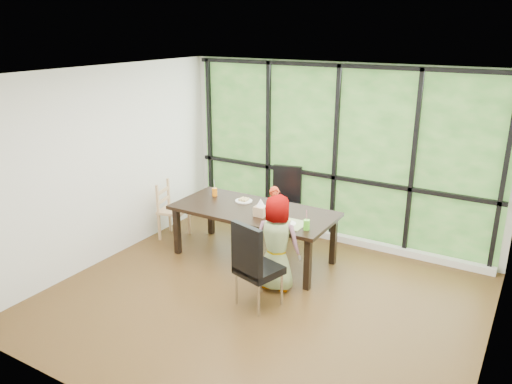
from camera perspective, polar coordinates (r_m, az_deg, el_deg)
ground at (r=6.27m, az=0.64°, el=-12.17°), size 5.00×5.00×0.00m
back_wall at (r=7.65m, az=9.17°, el=4.31°), size 5.00×0.00×5.00m
foliage_backdrop at (r=7.64m, az=9.11°, el=4.27°), size 4.80×0.02×2.65m
window_mullions at (r=7.60m, az=9.00°, el=4.21°), size 4.80×0.06×2.65m
window_sill at (r=7.98m, az=8.42°, el=-4.92°), size 4.80×0.12×0.10m
dining_table at (r=7.14m, az=-0.28°, el=-4.79°), size 2.29×1.05×0.75m
chair_window_leather at (r=7.91m, az=3.20°, el=-1.15°), size 0.55×0.55×1.08m
chair_interior_leather at (r=5.92m, az=0.36°, el=-8.19°), size 0.57×0.57×1.08m
chair_end_beech at (r=7.91m, az=-9.35°, el=-2.07°), size 0.48×0.50×0.90m
child_toddler at (r=7.61m, az=2.14°, el=-2.66°), size 0.38×0.32×0.90m
child_older at (r=6.27m, az=2.28°, el=-5.79°), size 0.66×0.49×1.24m
placemat at (r=6.52m, az=3.48°, el=-3.54°), size 0.49×0.36×0.01m
plate_far at (r=7.30m, az=-1.40°, el=-1.02°), size 0.25×0.25×0.02m
plate_near at (r=6.50m, az=3.64°, el=-3.61°), size 0.22×0.22×0.01m
orange_cup at (r=7.55m, az=-4.73°, el=-0.00°), size 0.08×0.08×0.12m
green_cup at (r=6.32m, az=5.77°, el=-3.74°), size 0.08×0.08×0.13m
tissue_box at (r=6.74m, az=0.54°, el=-2.18°), size 0.16×0.16×0.13m
crepe_rolls_far at (r=7.29m, az=-1.40°, el=-0.83°), size 0.15×0.12×0.04m
crepe_rolls_near at (r=6.49m, az=3.64°, el=-3.40°), size 0.05×0.12×0.04m
straw_white at (r=7.51m, az=-4.75°, el=0.72°), size 0.01×0.04×0.20m
straw_pink at (r=6.28m, az=5.81°, el=-2.86°), size 0.01×0.04×0.20m
tissue at (r=6.70m, az=0.54°, el=-1.20°), size 0.12×0.12×0.11m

